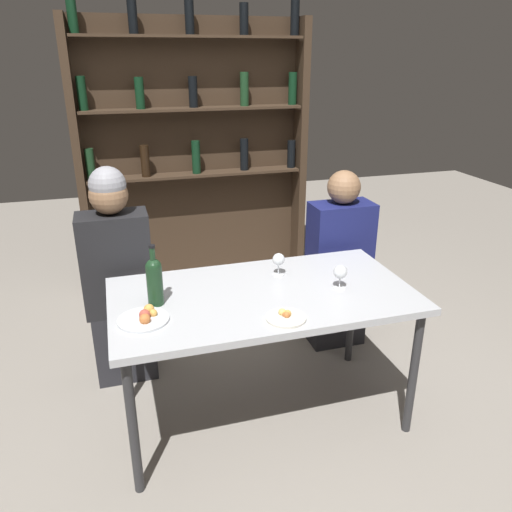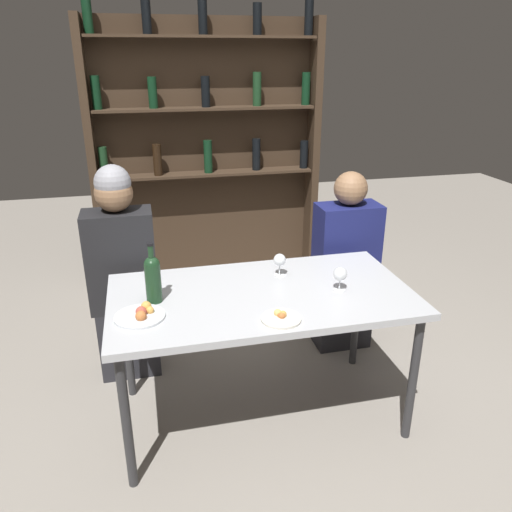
# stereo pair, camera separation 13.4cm
# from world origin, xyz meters

# --- Properties ---
(ground_plane) EXTENTS (10.00, 10.00, 0.00)m
(ground_plane) POSITION_xyz_m (0.00, 0.00, 0.00)
(ground_plane) COLOR gray
(dining_table) EXTENTS (1.50, 0.80, 0.74)m
(dining_table) POSITION_xyz_m (0.00, 0.00, 0.68)
(dining_table) COLOR #B7BABF
(dining_table) RESTS_ON ground_plane
(wine_rack_wall) EXTENTS (1.83, 0.21, 2.23)m
(wine_rack_wall) POSITION_xyz_m (0.00, 1.85, 1.15)
(wine_rack_wall) COLOR #38281C
(wine_rack_wall) RESTS_ON ground_plane
(wine_bottle) EXTENTS (0.08, 0.08, 0.30)m
(wine_bottle) POSITION_xyz_m (-0.52, 0.03, 0.87)
(wine_bottle) COLOR #19381E
(wine_bottle) RESTS_ON dining_table
(wine_glass_0) EXTENTS (0.07, 0.07, 0.13)m
(wine_glass_0) POSITION_xyz_m (0.39, -0.06, 0.83)
(wine_glass_0) COLOR silver
(wine_glass_0) RESTS_ON dining_table
(wine_glass_1) EXTENTS (0.07, 0.07, 0.12)m
(wine_glass_1) POSITION_xyz_m (0.14, 0.18, 0.83)
(wine_glass_1) COLOR silver
(wine_glass_1) RESTS_ON dining_table
(food_plate_0) EXTENTS (0.23, 0.23, 0.05)m
(food_plate_0) POSITION_xyz_m (-0.59, -0.12, 0.76)
(food_plate_0) COLOR silver
(food_plate_0) RESTS_ON dining_table
(food_plate_1) EXTENTS (0.18, 0.18, 0.04)m
(food_plate_1) POSITION_xyz_m (0.02, -0.28, 0.75)
(food_plate_1) COLOR silver
(food_plate_1) RESTS_ON dining_table
(seated_person_left) EXTENTS (0.39, 0.22, 1.30)m
(seated_person_left) POSITION_xyz_m (-0.69, 0.59, 0.64)
(seated_person_left) COLOR #26262B
(seated_person_left) RESTS_ON ground_plane
(seated_person_right) EXTENTS (0.39, 0.22, 1.19)m
(seated_person_right) POSITION_xyz_m (0.70, 0.59, 0.56)
(seated_person_right) COLOR #26262B
(seated_person_right) RESTS_ON ground_plane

